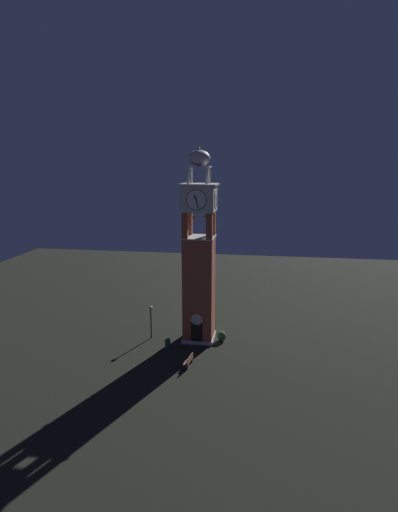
% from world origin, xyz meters
% --- Properties ---
extents(ground, '(80.00, 80.00, 0.00)m').
position_xyz_m(ground, '(0.00, 0.00, 0.00)').
color(ground, black).
extents(clock_tower, '(3.43, 3.43, 18.54)m').
position_xyz_m(clock_tower, '(0.00, -0.00, 7.78)').
color(clock_tower, '#9E4C38').
rests_on(clock_tower, ground).
extents(park_bench, '(0.63, 1.64, 0.95)m').
position_xyz_m(park_bench, '(0.00, -5.80, 0.48)').
color(park_bench, brown).
rests_on(park_bench, ground).
extents(lamp_post, '(0.36, 0.36, 3.38)m').
position_xyz_m(lamp_post, '(-4.76, -0.55, 2.38)').
color(lamp_post, black).
rests_on(lamp_post, ground).
extents(trash_bin, '(0.52, 0.52, 0.80)m').
position_xyz_m(trash_bin, '(-2.66, -2.38, 0.40)').
color(trash_bin, '#38513D').
rests_on(trash_bin, ground).
extents(shrub_near_entry, '(0.90, 0.90, 0.96)m').
position_xyz_m(shrub_near_entry, '(2.27, -0.13, 0.48)').
color(shrub_near_entry, '#336638').
rests_on(shrub_near_entry, ground).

